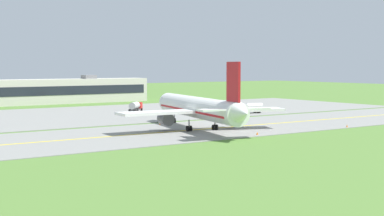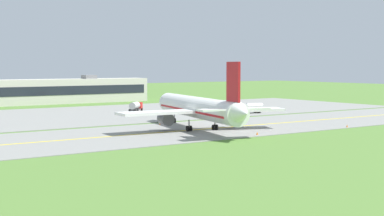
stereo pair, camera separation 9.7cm
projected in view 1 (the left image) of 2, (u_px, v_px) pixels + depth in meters
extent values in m
plane|color=#517A33|center=(206.00, 129.00, 105.96)|extent=(500.00, 500.00, 0.00)
cube|color=gray|center=(206.00, 129.00, 105.95)|extent=(240.00, 28.00, 0.10)
cube|color=gray|center=(143.00, 112.00, 146.14)|extent=(140.00, 52.00, 0.10)
cube|color=yellow|center=(206.00, 129.00, 105.95)|extent=(220.00, 0.60, 0.01)
cylinder|color=white|center=(198.00, 108.00, 104.93)|extent=(11.31, 34.05, 4.00)
cone|color=white|center=(166.00, 102.00, 121.77)|extent=(4.28, 3.37, 3.80)
cone|color=white|center=(243.00, 113.00, 87.86)|extent=(4.02, 3.86, 3.40)
cube|color=red|center=(198.00, 110.00, 104.96)|extent=(10.80, 31.42, 0.36)
cube|color=#1E232D|center=(170.00, 99.00, 119.68)|extent=(3.71, 2.50, 0.70)
cube|color=white|center=(159.00, 113.00, 99.78)|extent=(15.34, 5.98, 0.50)
cylinder|color=#47474C|center=(166.00, 119.00, 102.47)|extent=(2.99, 3.82, 2.30)
cylinder|color=black|center=(163.00, 118.00, 103.96)|extent=(2.10, 0.70, 2.10)
cube|color=white|center=(244.00, 110.00, 106.08)|extent=(15.73, 9.77, 0.50)
cylinder|color=#47474C|center=(230.00, 117.00, 107.30)|extent=(2.99, 3.82, 2.30)
cylinder|color=black|center=(226.00, 116.00, 108.78)|extent=(2.10, 0.70, 2.10)
cube|color=red|center=(233.00, 82.00, 90.64)|extent=(1.35, 4.38, 6.50)
cube|color=white|center=(216.00, 110.00, 89.61)|extent=(6.24, 3.07, 0.30)
cube|color=white|center=(251.00, 109.00, 91.98)|extent=(6.45, 4.19, 0.30)
cylinder|color=slate|center=(174.00, 117.00, 117.17)|extent=(0.24, 0.24, 1.65)
cylinder|color=black|center=(174.00, 121.00, 117.24)|extent=(0.58, 1.15, 1.10)
cylinder|color=slate|center=(189.00, 124.00, 102.33)|extent=(0.24, 0.24, 1.65)
cylinder|color=black|center=(188.00, 129.00, 102.29)|extent=(0.58, 1.15, 1.10)
cylinder|color=black|center=(190.00, 129.00, 102.49)|extent=(0.58, 1.15, 1.10)
cylinder|color=slate|center=(215.00, 123.00, 104.25)|extent=(0.24, 0.24, 1.65)
cylinder|color=black|center=(214.00, 128.00, 104.21)|extent=(0.58, 1.15, 1.10)
cylinder|color=black|center=(216.00, 127.00, 104.42)|extent=(0.58, 1.15, 1.10)
cube|color=red|center=(138.00, 106.00, 147.77)|extent=(2.68, 2.69, 1.80)
cube|color=#1E232D|center=(139.00, 104.00, 148.49)|extent=(1.37, 1.41, 0.81)
cylinder|color=silver|center=(134.00, 105.00, 144.82)|extent=(4.27, 4.21, 1.80)
cube|color=#383838|center=(135.00, 109.00, 144.90)|extent=(4.48, 4.43, 0.24)
cylinder|color=orange|center=(138.00, 102.00, 147.70)|extent=(0.20, 0.20, 0.18)
cylinder|color=black|center=(134.00, 110.00, 148.05)|extent=(0.86, 0.84, 0.90)
cylinder|color=black|center=(142.00, 110.00, 147.65)|extent=(0.86, 0.84, 0.90)
cylinder|color=black|center=(130.00, 111.00, 144.31)|extent=(0.86, 0.84, 0.90)
cylinder|color=black|center=(137.00, 111.00, 143.89)|extent=(0.86, 0.84, 0.90)
cube|color=silver|center=(243.00, 108.00, 140.27)|extent=(2.23, 2.37, 1.80)
cube|color=#1E232D|center=(241.00, 107.00, 139.98)|extent=(0.56, 1.82, 0.81)
cylinder|color=silver|center=(254.00, 106.00, 141.30)|extent=(4.51, 2.75, 1.80)
cube|color=#383838|center=(254.00, 111.00, 141.38)|extent=(4.58, 3.04, 0.24)
cylinder|color=orange|center=(243.00, 104.00, 140.20)|extent=(0.20, 0.20, 0.18)
cylinder|color=black|center=(245.00, 112.00, 139.42)|extent=(0.95, 0.51, 0.90)
cylinder|color=black|center=(242.00, 112.00, 141.29)|extent=(0.95, 0.51, 0.90)
cylinder|color=black|center=(259.00, 112.00, 140.72)|extent=(0.95, 0.51, 0.90)
cylinder|color=black|center=(255.00, 111.00, 142.68)|extent=(0.95, 0.51, 0.90)
cube|color=beige|center=(51.00, 92.00, 176.44)|extent=(65.07, 8.26, 7.78)
cube|color=#1E232D|center=(56.00, 91.00, 172.97)|extent=(62.46, 0.10, 2.80)
cube|color=slate|center=(89.00, 77.00, 183.43)|extent=(4.00, 4.00, 1.20)
cone|color=orange|center=(160.00, 124.00, 113.75)|extent=(0.44, 0.44, 0.60)
cone|color=orange|center=(257.00, 134.00, 97.09)|extent=(0.44, 0.44, 0.60)
cone|color=orange|center=(347.00, 126.00, 109.07)|extent=(0.44, 0.44, 0.60)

